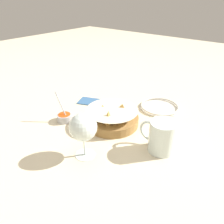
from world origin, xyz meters
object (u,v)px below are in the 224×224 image
Objects in this scene: food_basket at (112,117)px; wine_glass at (83,128)px; sauce_cup at (64,117)px; beer_mug at (162,138)px; side_plate at (160,107)px.

food_basket is 1.38× the size of wine_glass.
food_basket is 0.21m from sauce_cup.
sauce_cup is 0.27m from wine_glass.
wine_glass is (-0.05, 0.21, 0.08)m from food_basket.
sauce_cup reaches higher than beer_mug.
food_basket is at bearing -147.71° from sauce_cup.
wine_glass reaches higher than beer_mug.
beer_mug reaches higher than side_plate.
sauce_cup is at bearing -24.35° from wine_glass.
wine_glass is 0.27m from beer_mug.
sauce_cup is 0.43m from beer_mug.
side_plate is at bearing -61.43° from beer_mug.
side_plate is at bearing -94.46° from wine_glass.
food_basket is 0.24m from beer_mug.
sauce_cup is (0.17, 0.11, -0.01)m from food_basket.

